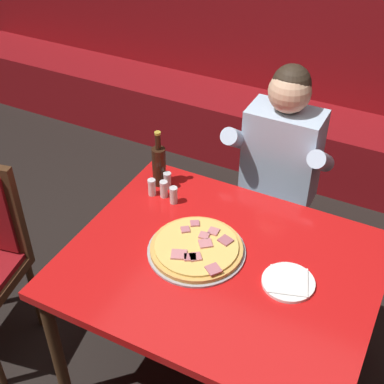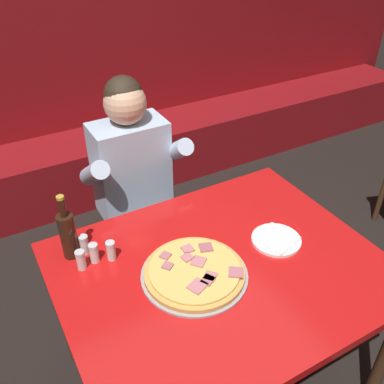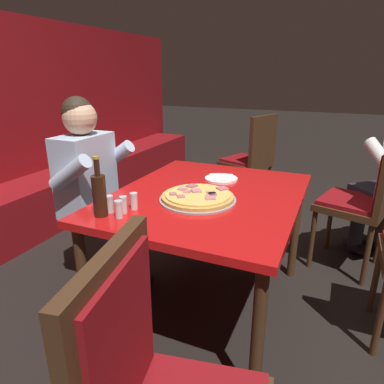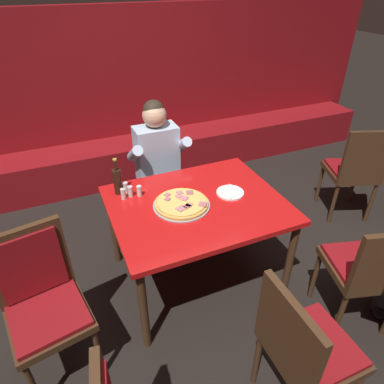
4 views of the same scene
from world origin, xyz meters
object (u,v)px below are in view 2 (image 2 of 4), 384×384
Objects in this scene: plate_white_paper at (276,240)px; diner_seated_blue_shirt at (139,188)px; main_dining_table at (221,280)px; shaker_parmesan at (84,245)px; pizza at (195,272)px; shaker_oregano at (81,261)px; shaker_red_pepper_flakes at (94,254)px; shaker_black_pepper at (111,251)px; beer_bottle at (68,234)px.

diner_seated_blue_shirt is (-0.32, 0.73, -0.06)m from plate_white_paper.
main_dining_table is 0.57m from shaker_parmesan.
diner_seated_blue_shirt reaches higher than plate_white_paper.
pizza is 4.81× the size of shaker_oregano.
shaker_black_pepper is (0.06, -0.02, 0.00)m from shaker_red_pepper_flakes.
beer_bottle is 0.62m from diner_seated_blue_shirt.
diner_seated_blue_shirt reaches higher than beer_bottle.
diner_seated_blue_shirt is (0.39, 0.47, -0.09)m from shaker_red_pepper_flakes.
shaker_oregano reaches higher than main_dining_table.
shaker_parmesan is (-0.02, 0.07, 0.00)m from shaker_red_pepper_flakes.
shaker_red_pepper_flakes is 0.07m from shaker_parmesan.
main_dining_table is 14.63× the size of shaker_oregano.
shaker_black_pepper is at bearing -17.46° from shaker_red_pepper_flakes.
shaker_oregano is 1.00× the size of shaker_black_pepper.
shaker_red_pepper_flakes and shaker_parmesan have the same top height.
shaker_black_pepper is at bearing -3.17° from shaker_oregano.
plate_white_paper is (0.40, 0.00, -0.01)m from pizza.
beer_bottle is 0.13m from shaker_red_pepper_flakes.
main_dining_table is at bearing -28.51° from shaker_oregano.
beer_bottle reaches higher than pizza.
plate_white_paper is 0.76m from shaker_red_pepper_flakes.
pizza is 0.52m from beer_bottle.
shaker_red_pepper_flakes is (-0.31, 0.27, 0.02)m from pizza.
main_dining_table is 0.64m from beer_bottle.
main_dining_table is 14.63× the size of shaker_parmesan.
plate_white_paper is 0.69m from shaker_black_pepper.
shaker_red_pepper_flakes is (0.07, -0.08, -0.07)m from beer_bottle.
pizza is at bearing -40.84° from shaker_red_pepper_flakes.
shaker_parmesan is (-0.44, 0.34, 0.12)m from main_dining_table.
shaker_red_pepper_flakes is at bearing -74.87° from shaker_parmesan.
shaker_black_pepper is (-0.36, 0.26, 0.12)m from main_dining_table.
beer_bottle is 0.09m from shaker_parmesan.
pizza is 4.81× the size of shaker_parmesan.
plate_white_paper is at bearing -17.99° from shaker_oregano.
pizza is 0.47m from shaker_parmesan.
beer_bottle reaches higher than shaker_black_pepper.
shaker_red_pepper_flakes and shaker_oregano have the same top height.
shaker_oregano is at bearing 162.01° from plate_white_paper.
main_dining_table is 0.46m from shaker_black_pepper.
shaker_oregano is at bearing 145.31° from pizza.
shaker_red_pepper_flakes reaches higher than pizza.
beer_bottle is at bearing 97.65° from shaker_oregano.
shaker_parmesan is 0.58m from diner_seated_blue_shirt.
main_dining_table is at bearing -32.93° from shaker_red_pepper_flakes.
plate_white_paper is at bearing -23.81° from beer_bottle.
shaker_black_pepper is at bearing -123.61° from diner_seated_blue_shirt.
main_dining_table is at bearing -35.23° from shaker_black_pepper.
plate_white_paper is at bearing -66.55° from diner_seated_blue_shirt.
shaker_oregano is (-0.06, -0.01, 0.00)m from shaker_red_pepper_flakes.
main_dining_table is at bearing -37.73° from shaker_parmesan.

